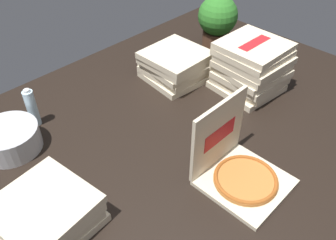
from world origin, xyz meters
name	(u,v)px	position (x,y,z in m)	size (l,w,h in m)	color
ground_plane	(179,150)	(0.00, 0.00, -0.01)	(3.20, 2.40, 0.02)	black
open_pizza_box	(238,167)	(0.05, -0.35, 0.08)	(0.39, 0.39, 0.41)	beige
pizza_stack_left_mid	(44,214)	(-0.77, 0.09, 0.08)	(0.43, 0.43, 0.17)	beige
pizza_stack_left_near	(176,65)	(0.50, 0.50, 0.10)	(0.43, 0.43, 0.21)	beige
pizza_stack_right_near	(251,67)	(0.75, 0.07, 0.17)	(0.44, 0.44, 0.34)	beige
ice_bucket	(10,139)	(-0.64, 0.66, 0.07)	(0.32, 0.32, 0.14)	#B7BABF
water_bottle_0	(32,108)	(-0.44, 0.76, 0.12)	(0.06, 0.06, 0.25)	silver
potted_plant	(217,21)	(1.02, 0.56, 0.24)	(0.30, 0.30, 0.43)	#513323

